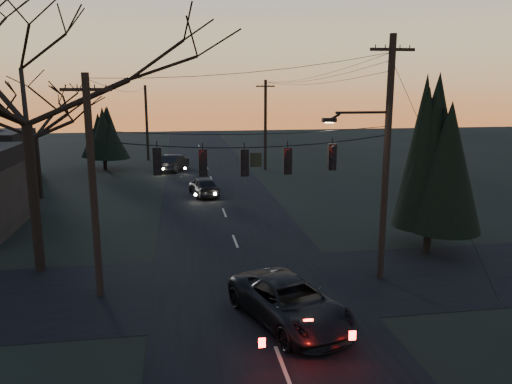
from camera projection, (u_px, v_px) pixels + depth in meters
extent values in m
cube|color=black|center=(228.00, 221.00, 30.05)|extent=(8.00, 120.00, 0.02)
cube|color=black|center=(252.00, 286.00, 20.39)|extent=(60.00, 7.00, 0.02)
cylinder|color=black|center=(246.00, 137.00, 19.07)|extent=(11.50, 0.04, 0.04)
cylinder|color=black|center=(34.00, 200.00, 21.43)|extent=(0.44, 0.44, 6.44)
cylinder|color=black|center=(427.00, 237.00, 24.35)|extent=(0.36, 0.36, 1.60)
cone|color=black|center=(433.00, 162.00, 23.57)|extent=(3.85, 3.85, 6.58)
cylinder|color=black|center=(38.00, 168.00, 35.76)|extent=(0.44, 0.44, 4.40)
cylinder|color=black|center=(105.00, 162.00, 48.02)|extent=(0.36, 0.36, 1.60)
cone|color=black|center=(103.00, 135.00, 47.48)|extent=(3.56, 3.56, 4.33)
imported|color=black|center=(290.00, 303.00, 17.11)|extent=(4.15, 5.92, 1.50)
imported|color=black|center=(204.00, 186.00, 36.81)|extent=(2.34, 4.41, 1.43)
imported|color=black|center=(174.00, 163.00, 47.49)|extent=(3.06, 4.95, 1.54)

